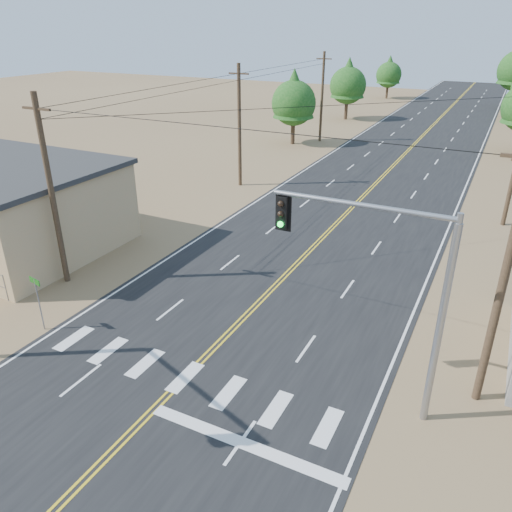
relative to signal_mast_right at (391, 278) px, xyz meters
The scene contains 10 objects.
road 21.90m from the signal_mast_right, 109.73° to the left, with size 15.00×200.00×0.02m, color black.
utility_pole_left_near 17.79m from the signal_mast_right, behind, with size 1.80×0.30×10.00m.
utility_pole_left_mid 28.23m from the signal_mast_right, 128.76° to the left, with size 1.80×0.30×10.00m.
utility_pole_left_far 45.58m from the signal_mast_right, 112.82° to the left, with size 1.80×0.30×10.00m.
utility_pole_right_near 3.89m from the signal_mast_right, 31.19° to the left, with size 1.80×0.30×10.00m.
signal_mast_right is the anchor object (origin of this frame).
street_sign 15.51m from the signal_mast_right, behind, with size 0.78×0.19×2.64m.
tree_left_near 44.00m from the signal_mast_right, 117.06° to the left, with size 5.03×5.03×8.38m.
tree_left_mid 60.97m from the signal_mast_right, 108.62° to the left, with size 5.15×5.15×8.58m.
tree_left_far 84.84m from the signal_mast_right, 103.22° to the left, with size 4.55×4.55×7.59m.
Camera 1 is at (9.75, -4.99, 12.89)m, focal length 35.00 mm.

